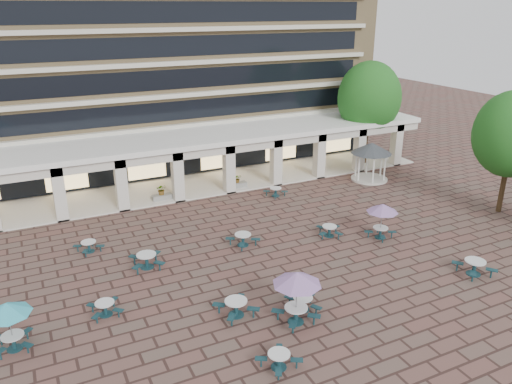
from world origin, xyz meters
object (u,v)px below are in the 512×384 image
planter_left (162,194)px  planter_right (238,183)px  picnic_table_2 (303,302)px  gazebo (371,152)px  picnic_table_1 (236,306)px  picnic_table_0 (279,359)px

planter_left → planter_right: bearing=0.0°
planter_left → picnic_table_2: bearing=-82.8°
gazebo → picnic_table_1: bearing=-144.0°
picnic_table_0 → planter_left: bearing=72.0°
picnic_table_0 → planter_right: size_ratio=1.24×
gazebo → planter_right: bearing=165.2°
picnic_table_2 → planter_right: size_ratio=1.27×
gazebo → planter_right: gazebo is taller
picnic_table_1 → planter_right: (7.30, 16.32, -0.03)m
planter_right → planter_left: bearing=180.0°
picnic_table_0 → picnic_table_1: picnic_table_1 is taller
picnic_table_1 → picnic_table_2: 3.30m
picnic_table_1 → gazebo: gazebo is taller
planter_right → picnic_table_0: bearing=-109.3°
picnic_table_1 → planter_right: bearing=58.5°
gazebo → planter_left: size_ratio=2.32×
picnic_table_0 → picnic_table_1: size_ratio=0.92×
planter_left → planter_right: planter_left is taller
planter_left → picnic_table_1: bearing=-93.4°
picnic_table_0 → planter_left: (0.86, 20.51, 0.14)m
picnic_table_0 → picnic_table_2: bearing=30.6°
gazebo → planter_left: 17.78m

